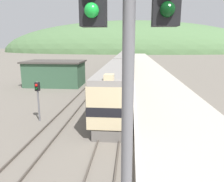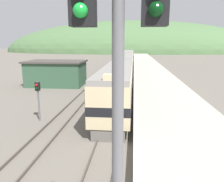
# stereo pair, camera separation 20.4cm
# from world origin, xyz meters

# --- Properties ---
(track_main) EXTENTS (1.52, 180.00, 0.16)m
(track_main) POSITION_xyz_m (0.00, 70.00, 0.08)
(track_main) COLOR #4C443D
(track_main) RESTS_ON ground
(track_siding) EXTENTS (1.52, 180.00, 0.16)m
(track_siding) POSITION_xyz_m (-4.50, 70.00, 0.08)
(track_siding) COLOR #4C443D
(track_siding) RESTS_ON ground
(platform) EXTENTS (7.04, 140.00, 0.97)m
(platform) POSITION_xyz_m (5.22, 50.00, 0.48)
(platform) COLOR #BCB5A5
(platform) RESTS_ON ground
(distant_hills) EXTENTS (190.42, 85.69, 44.86)m
(distant_hills) POSITION_xyz_m (0.00, 168.22, 0.00)
(distant_hills) COLOR #517547
(distant_hills) RESTS_ON ground
(station_shed) EXTENTS (8.87, 5.79, 3.84)m
(station_shed) POSITION_xyz_m (-10.34, 33.96, 1.94)
(station_shed) COLOR #385B42
(station_shed) RESTS_ON ground
(express_train_lead_car) EXTENTS (3.01, 19.43, 4.55)m
(express_train_lead_car) POSITION_xyz_m (0.00, 24.08, 2.29)
(express_train_lead_car) COLOR black
(express_train_lead_car) RESTS_ON ground
(carriage_second) EXTENTS (3.00, 20.94, 4.19)m
(carriage_second) POSITION_xyz_m (0.00, 45.37, 2.28)
(carriage_second) COLOR black
(carriage_second) RESTS_ON ground
(carriage_third) EXTENTS (3.00, 20.94, 4.19)m
(carriage_third) POSITION_xyz_m (0.00, 67.19, 2.28)
(carriage_third) COLOR black
(carriage_third) RESTS_ON ground
(signal_mast_main) EXTENTS (2.20, 0.42, 8.79)m
(signal_mast_main) POSITION_xyz_m (1.36, 4.66, 5.78)
(signal_mast_main) COLOR slate
(signal_mast_main) RESTS_ON ground
(signal_post_siding) EXTENTS (0.36, 0.42, 3.41)m
(signal_post_siding) POSITION_xyz_m (-6.28, 18.19, 2.46)
(signal_post_siding) COLOR slate
(signal_post_siding) RESTS_ON ground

